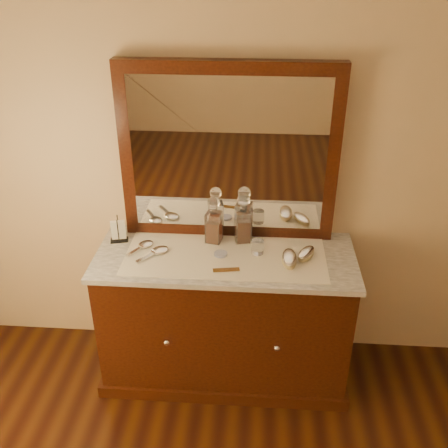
{
  "coord_description": "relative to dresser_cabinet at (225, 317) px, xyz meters",
  "views": [
    {
      "loc": [
        0.17,
        -0.39,
        2.34
      ],
      "look_at": [
        0.0,
        1.85,
        1.1
      ],
      "focal_mm": 40.31,
      "sensor_mm": 36.0,
      "label": 1
    }
  ],
  "objects": [
    {
      "name": "dresser_cabinet",
      "position": [
        0.0,
        0.0,
        0.0
      ],
      "size": [
        1.4,
        0.55,
        0.82
      ],
      "primitive_type": "cube",
      "color": "black",
      "rests_on": "floor"
    },
    {
      "name": "dresser_plinth",
      "position": [
        0.0,
        0.0,
        -0.37
      ],
      "size": [
        1.46,
        0.59,
        0.08
      ],
      "primitive_type": "cube",
      "color": "black",
      "rests_on": "floor"
    },
    {
      "name": "knob_left",
      "position": [
        -0.3,
        -0.28,
        0.04
      ],
      "size": [
        0.04,
        0.04,
        0.04
      ],
      "primitive_type": "sphere",
      "color": "silver",
      "rests_on": "dresser_cabinet"
    },
    {
      "name": "knob_right",
      "position": [
        0.3,
        -0.28,
        0.04
      ],
      "size": [
        0.04,
        0.04,
        0.04
      ],
      "primitive_type": "sphere",
      "color": "silver",
      "rests_on": "dresser_cabinet"
    },
    {
      "name": "marble_top",
      "position": [
        0.0,
        0.0,
        0.42
      ],
      "size": [
        1.44,
        0.59,
        0.03
      ],
      "primitive_type": "cube",
      "color": "silver",
      "rests_on": "dresser_cabinet"
    },
    {
      "name": "mirror_frame",
      "position": [
        0.0,
        0.25,
        0.94
      ],
      "size": [
        1.2,
        0.08,
        1.0
      ],
      "primitive_type": "cube",
      "color": "black",
      "rests_on": "marble_top"
    },
    {
      "name": "mirror_glass",
      "position": [
        0.0,
        0.21,
        0.94
      ],
      "size": [
        1.06,
        0.01,
        0.86
      ],
      "primitive_type": "cube",
      "color": "white",
      "rests_on": "marble_top"
    },
    {
      "name": "lace_runner",
      "position": [
        0.0,
        -0.02,
        0.44
      ],
      "size": [
        1.1,
        0.45,
        0.0
      ],
      "primitive_type": "cube",
      "color": "white",
      "rests_on": "marble_top"
    },
    {
      "name": "pin_dish",
      "position": [
        -0.02,
        -0.01,
        0.45
      ],
      "size": [
        0.1,
        0.1,
        0.01
      ],
      "primitive_type": "cylinder",
      "rotation": [
        0.0,
        0.0,
        0.37
      ],
      "color": "white",
      "rests_on": "lace_runner"
    },
    {
      "name": "comb",
      "position": [
        0.02,
        -0.16,
        0.45
      ],
      "size": [
        0.14,
        0.05,
        0.01
      ],
      "primitive_type": "cube",
      "rotation": [
        0.0,
        0.0,
        0.16
      ],
      "color": "brown",
      "rests_on": "lace_runner"
    },
    {
      "name": "napkin_rack",
      "position": [
        -0.62,
        0.11,
        0.5
      ],
      "size": [
        0.11,
        0.08,
        0.15
      ],
      "color": "black",
      "rests_on": "marble_top"
    },
    {
      "name": "decanter_left",
      "position": [
        -0.08,
        0.14,
        0.55
      ],
      "size": [
        0.1,
        0.1,
        0.28
      ],
      "color": "#943B15",
      "rests_on": "lace_runner"
    },
    {
      "name": "decanter_right",
      "position": [
        0.09,
        0.16,
        0.56
      ],
      "size": [
        0.1,
        0.1,
        0.3
      ],
      "color": "#943B15",
      "rests_on": "lace_runner"
    },
    {
      "name": "brush_near",
      "position": [
        0.35,
        -0.06,
        0.47
      ],
      "size": [
        0.08,
        0.18,
        0.05
      ],
      "color": "tan",
      "rests_on": "lace_runner"
    },
    {
      "name": "brush_far",
      "position": [
        0.44,
        0.0,
        0.47
      ],
      "size": [
        0.13,
        0.17,
        0.04
      ],
      "color": "tan",
      "rests_on": "lace_runner"
    },
    {
      "name": "hand_mirror_outer",
      "position": [
        -0.47,
        0.04,
        0.45
      ],
      "size": [
        0.15,
        0.2,
        0.02
      ],
      "color": "silver",
      "rests_on": "lace_runner"
    },
    {
      "name": "hand_mirror_inner",
      "position": [
        -0.38,
        -0.01,
        0.45
      ],
      "size": [
        0.18,
        0.21,
        0.02
      ],
      "color": "silver",
      "rests_on": "lace_runner"
    },
    {
      "name": "tumblers",
      "position": [
        0.18,
        0.03,
        0.48
      ],
      "size": [
        0.07,
        0.07,
        0.08
      ],
      "color": "white",
      "rests_on": "lace_runner"
    }
  ]
}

